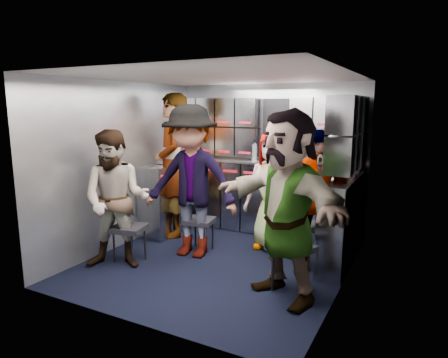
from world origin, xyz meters
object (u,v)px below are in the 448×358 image
at_px(jump_seat_center, 278,217).
at_px(attendant_arc_a, 116,200).
at_px(jump_seat_near_left, 129,230).
at_px(attendant_arc_c, 273,191).
at_px(attendant_standing, 173,166).
at_px(jump_seat_mid_right, 318,229).
at_px(attendant_arc_b, 191,182).
at_px(jump_seat_near_right, 291,250).
at_px(attendant_arc_d, 315,200).
at_px(attendant_arc_e, 287,206).
at_px(jump_seat_mid_left, 199,222).

bearing_deg(jump_seat_center, attendant_arc_a, -130.18).
relative_size(jump_seat_near_left, attendant_arc_c, 0.29).
bearing_deg(attendant_standing, jump_seat_mid_right, 50.17).
bearing_deg(attendant_arc_b, jump_seat_near_right, -19.72).
distance_m(jump_seat_mid_right, jump_seat_near_right, 0.86).
bearing_deg(jump_seat_mid_right, jump_seat_near_right, -92.55).
xyz_separation_m(jump_seat_center, attendant_arc_d, (0.62, -0.52, 0.41)).
distance_m(jump_seat_mid_right, attendant_arc_b, 1.58).
height_order(jump_seat_near_right, attendant_arc_e, attendant_arc_e).
relative_size(jump_seat_mid_left, attendant_arc_c, 0.27).
bearing_deg(jump_seat_near_right, attendant_arc_b, 165.96).
distance_m(jump_seat_near_left, attendant_arc_b, 0.91).
bearing_deg(attendant_arc_e, attendant_arc_c, 145.17).
xyz_separation_m(jump_seat_center, attendant_standing, (-1.43, -0.30, 0.62)).
xyz_separation_m(jump_seat_near_right, attendant_arc_a, (-1.89, -0.35, 0.37)).
bearing_deg(attendant_standing, attendant_arc_e, 23.00).
bearing_deg(jump_seat_center, attendant_arc_b, -132.14).
bearing_deg(attendant_arc_d, jump_seat_mid_left, 160.31).
height_order(jump_seat_near_right, attendant_arc_d, attendant_arc_d).
bearing_deg(attendant_arc_d, attendant_arc_e, -118.82).
bearing_deg(attendant_arc_b, attendant_arc_e, -26.61).
height_order(jump_seat_near_left, attendant_arc_a, attendant_arc_a).
height_order(attendant_arc_a, attendant_arc_c, attendant_arc_a).
xyz_separation_m(jump_seat_mid_left, attendant_arc_b, (0.00, -0.18, 0.54)).
relative_size(jump_seat_mid_right, attendant_arc_d, 0.28).
relative_size(jump_seat_mid_left, attendant_arc_d, 0.26).
bearing_deg(attendant_standing, attendant_arc_c, 56.16).
bearing_deg(jump_seat_mid_right, attendant_arc_c, 165.38).
xyz_separation_m(jump_seat_mid_right, jump_seat_near_right, (-0.04, -0.86, 0.02)).
bearing_deg(attendant_arc_c, jump_seat_mid_left, -146.31).
relative_size(attendant_standing, attendant_arc_b, 1.08).
relative_size(jump_seat_mid_left, jump_seat_center, 0.98).
height_order(jump_seat_mid_right, attendant_arc_d, attendant_arc_d).
xyz_separation_m(attendant_standing, attendant_arc_b, (0.65, -0.56, -0.08)).
bearing_deg(attendant_standing, attendant_arc_b, 10.50).
bearing_deg(jump_seat_near_right, jump_seat_mid_left, 159.07).
xyz_separation_m(jump_seat_mid_left, attendant_arc_d, (1.40, 0.16, 0.41)).
distance_m(jump_seat_near_left, jump_seat_mid_right, 2.19).
bearing_deg(attendant_arc_e, attendant_arc_b, -171.49).
height_order(jump_seat_mid_right, attendant_arc_c, attendant_arc_c).
bearing_deg(jump_seat_near_left, attendant_arc_b, 43.89).
distance_m(attendant_arc_a, attendant_arc_c, 1.90).
bearing_deg(attendant_arc_a, attendant_arc_c, 21.04).
bearing_deg(attendant_arc_c, attendant_arc_a, -132.76).
bearing_deg(jump_seat_near_right, attendant_arc_e, -90.00).
bearing_deg(jump_seat_mid_left, jump_seat_mid_right, 13.72).
height_order(jump_seat_near_right, attendant_standing, attendant_standing).
bearing_deg(jump_seat_near_right, jump_seat_mid_right, 87.45).
relative_size(jump_seat_center, attendant_arc_e, 0.23).
height_order(attendant_arc_c, attendant_arc_e, attendant_arc_e).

